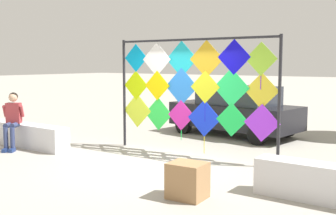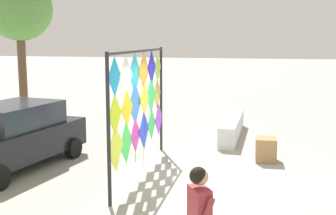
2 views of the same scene
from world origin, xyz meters
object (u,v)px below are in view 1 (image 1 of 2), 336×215
(seated_vendor, at_px, (12,116))
(parked_car, at_px, (235,110))
(kite_display_rack, at_px, (193,85))
(cardboard_box_large, at_px, (188,180))

(seated_vendor, height_order, parked_car, parked_car)
(kite_display_rack, height_order, cardboard_box_large, kite_display_rack)
(seated_vendor, distance_m, cardboard_box_large, 5.75)
(cardboard_box_large, bearing_deg, parked_car, 108.87)
(kite_display_rack, relative_size, seated_vendor, 2.94)
(kite_display_rack, distance_m, parked_car, 3.21)
(seated_vendor, xyz_separation_m, parked_car, (3.70, 5.16, -0.09))
(kite_display_rack, distance_m, seated_vendor, 4.65)
(kite_display_rack, relative_size, parked_car, 1.04)
(seated_vendor, relative_size, cardboard_box_large, 2.47)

